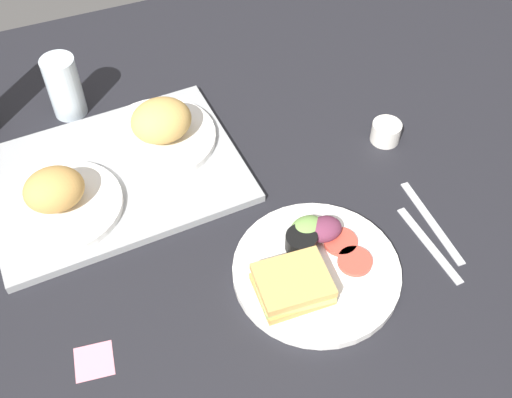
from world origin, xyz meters
The scene contains 10 objects.
ground_plane centered at (0.00, 0.00, -1.50)cm, with size 190.00×150.00×3.00cm, color black.
serving_tray centered at (-18.81, 20.22, 0.80)cm, with size 45.00×33.00×1.60cm, color #9EA0A3.
bread_plate_near centered at (-29.04, 15.43, 4.44)cm, with size 20.45×20.45×8.32cm.
bread_plate_far centered at (-8.34, 24.96, 4.86)cm, with size 21.50×21.50×9.07cm.
plate_with_salad centered at (5.71, -11.71, 1.77)cm, with size 27.04×27.04×5.40cm.
drinking_glass centered at (-22.67, 41.48, 6.41)cm, with size 6.54×6.54×12.82cm, color silver.
espresso_cup centered at (31.95, 10.81, 2.00)cm, with size 5.60×5.60×4.00cm, color silver.
fork centered at (26.38, -14.13, 0.25)cm, with size 17.00×1.40×0.50cm, color #B7B7BC.
knife centered at (29.38, -10.13, 0.25)cm, with size 19.00×1.40×0.50cm, color #B7B7BC.
sticky_note centered at (-30.27, -13.79, 0.06)cm, with size 5.60×5.60×0.12cm, color pink.
Camera 1 is at (-23.35, -59.89, 84.60)cm, focal length 43.60 mm.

